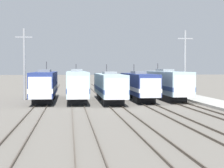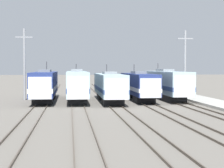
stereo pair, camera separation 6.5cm
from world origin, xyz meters
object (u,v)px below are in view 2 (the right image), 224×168
object	(u,v)px
locomotive_far_right	(165,84)
catenary_tower_left	(24,63)
locomotive_center_left	(77,85)
catenary_tower_right	(185,63)
locomotive_center_right	(139,85)
locomotive_center	(110,86)
locomotive_far_left	(45,85)

from	to	relation	value
locomotive_far_right	catenary_tower_left	xyz separation A→B (m)	(-20.37, 0.26, 3.02)
locomotive_center_left	catenary_tower_right	distance (m)	16.60
locomotive_far_right	locomotive_center_left	bearing A→B (deg)	-168.82
locomotive_center_right	locomotive_far_right	world-z (taller)	locomotive_far_right
locomotive_center_right	locomotive_center	bearing A→B (deg)	-155.59
catenary_tower_right	locomotive_far_left	bearing A→B (deg)	-173.41
locomotive_far_left	catenary_tower_left	xyz separation A→B (m)	(-2.98, 2.36, 3.04)
locomotive_center	locomotive_far_right	bearing A→B (deg)	25.22
locomotive_far_right	locomotive_center_right	bearing A→B (deg)	-153.98
locomotive_center	locomotive_center_left	bearing A→B (deg)	160.75
locomotive_far_left	locomotive_center_right	distance (m)	13.04
locomotive_center_left	locomotive_center_right	size ratio (longest dim) A/B	1.08
locomotive_center_right	catenary_tower_right	distance (m)	8.37
locomotive_center_right	locomotive_far_right	size ratio (longest dim) A/B	0.84
locomotive_far_right	catenary_tower_left	distance (m)	20.59
locomotive_center	locomotive_far_left	bearing A→B (deg)	167.04
locomotive_center_right	locomotive_far_left	bearing A→B (deg)	179.88
locomotive_far_left	locomotive_center_right	bearing A→B (deg)	-0.12
locomotive_far_left	catenary_tower_right	size ratio (longest dim) A/B	1.73
locomotive_center_right	catenary_tower_left	xyz separation A→B (m)	(-16.02, 2.39, 3.15)
locomotive_center_left	locomotive_center	bearing A→B (deg)	-19.25
locomotive_center_left	catenary_tower_right	world-z (taller)	catenary_tower_right
locomotive_far_left	catenary_tower_right	world-z (taller)	catenary_tower_right
locomotive_center_right	catenary_tower_left	world-z (taller)	catenary_tower_left
locomotive_center	catenary_tower_left	world-z (taller)	catenary_tower_left
locomotive_center_left	catenary_tower_left	bearing A→B (deg)	158.80
locomotive_center	catenary_tower_left	distance (m)	12.85
locomotive_center	catenary_tower_left	size ratio (longest dim) A/B	1.62
locomotive_center_left	catenary_tower_right	xyz separation A→B (m)	(16.07, 2.84, 3.01)
locomotive_center_left	locomotive_far_right	bearing A→B (deg)	11.18
locomotive_center_right	catenary_tower_right	xyz separation A→B (m)	(7.38, 2.39, 3.15)
locomotive_center	locomotive_center_right	world-z (taller)	locomotive_center_right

